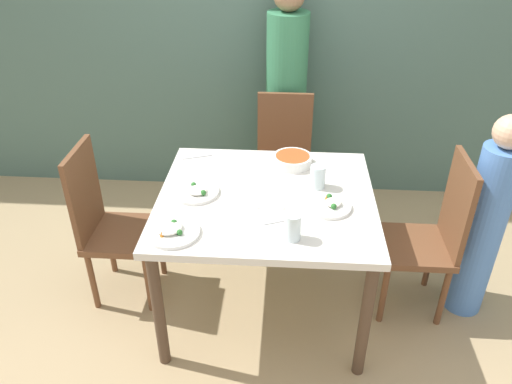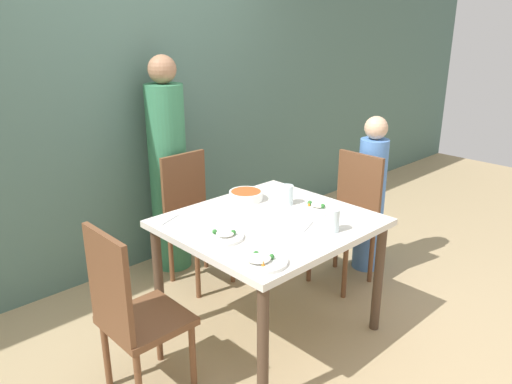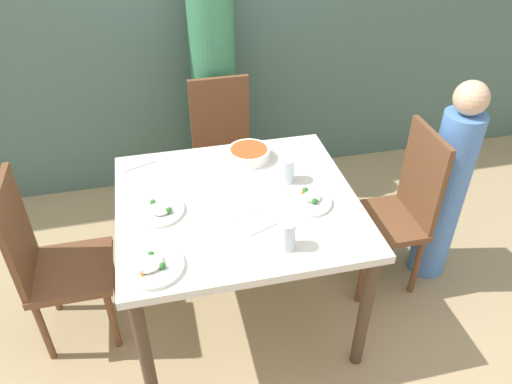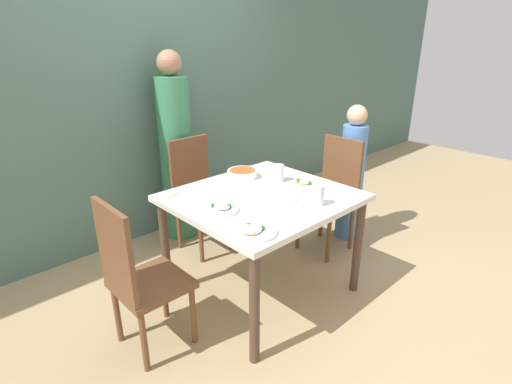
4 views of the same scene
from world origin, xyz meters
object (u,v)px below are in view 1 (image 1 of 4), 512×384
at_px(person_child, 484,225).
at_px(bowl_curry, 293,160).
at_px(chair_child_spot, 431,234).
at_px(person_adult, 286,108).
at_px(plate_rice_adult, 329,205).
at_px(chair_adult_spot, 283,162).
at_px(glass_water_tall, 293,227).

height_order(person_child, bowl_curry, person_child).
distance_m(chair_child_spot, bowl_curry, 0.88).
bearing_deg(person_adult, plate_rice_adult, -79.10).
distance_m(chair_child_spot, person_adult, 1.42).
height_order(chair_adult_spot, glass_water_tall, chair_adult_spot).
distance_m(plate_rice_adult, glass_water_tall, 0.33).
bearing_deg(chair_child_spot, glass_water_tall, -60.73).
bearing_deg(plate_rice_adult, glass_water_tall, -123.91).
relative_size(person_child, bowl_curry, 5.45).
bearing_deg(chair_child_spot, chair_adult_spot, -133.72).
distance_m(person_adult, bowl_curry, 0.83).
relative_size(person_child, glass_water_tall, 9.30).
bearing_deg(person_adult, chair_adult_spot, -90.00).
distance_m(chair_child_spot, glass_water_tall, 0.95).
distance_m(chair_child_spot, plate_rice_adult, 0.67).
distance_m(person_adult, glass_water_tall, 1.54).
bearing_deg(chair_child_spot, bowl_curry, -109.88).
bearing_deg(chair_adult_spot, person_adult, 90.00).
xyz_separation_m(chair_child_spot, person_adult, (-0.84, 1.11, 0.28)).
xyz_separation_m(person_child, glass_water_tall, (-1.05, -0.44, 0.25)).
height_order(chair_adult_spot, plate_rice_adult, chair_adult_spot).
height_order(person_adult, plate_rice_adult, person_adult).
height_order(chair_adult_spot, chair_child_spot, same).
relative_size(chair_child_spot, plate_rice_adult, 4.19).
bearing_deg(bowl_curry, plate_rice_adult, -66.98).
relative_size(chair_adult_spot, plate_rice_adult, 4.19).
height_order(person_child, glass_water_tall, person_child).
xyz_separation_m(chair_adult_spot, plate_rice_adult, (0.24, -0.96, 0.27)).
height_order(person_adult, glass_water_tall, person_adult).
xyz_separation_m(bowl_curry, glass_water_tall, (0.00, -0.72, 0.03)).
bearing_deg(person_child, chair_child_spot, 180.00).
bearing_deg(plate_rice_adult, bowl_curry, 113.02).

